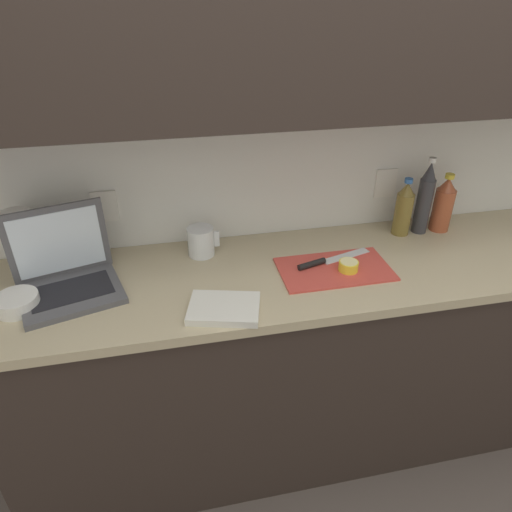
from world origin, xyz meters
TOP-DOWN VIEW (x-y plane):
  - ground_plane at (0.00, 0.00)m, footprint 12.00×12.00m
  - wall_back at (-0.00, 0.22)m, footprint 5.20×0.38m
  - counter_unit at (0.02, 0.00)m, footprint 2.58×0.58m
  - laptop at (-0.96, 0.04)m, footprint 0.37×0.34m
  - cutting_board at (-0.04, -0.04)m, footprint 0.40×0.23m
  - knife at (-0.08, 0.00)m, footprint 0.30×0.11m
  - lemon_half_cut at (-0.00, -0.06)m, footprint 0.07×0.07m
  - bottle_green_soda at (0.50, 0.18)m, footprint 0.08×0.08m
  - bottle_oil_tall at (0.41, 0.18)m, footprint 0.06×0.06m
  - bottle_water_clear at (0.32, 0.18)m, footprint 0.07×0.07m
  - measuring_cup at (-0.50, 0.17)m, footprint 0.12×0.10m
  - bowl_white at (-1.10, -0.05)m, footprint 0.13×0.13m
  - paper_towel_roll at (-1.12, 0.21)m, footprint 0.10×0.10m
  - dish_towel at (-0.47, -0.19)m, footprint 0.25×0.21m

SIDE VIEW (x-z plane):
  - ground_plane at x=0.00m, z-range 0.00..0.00m
  - counter_unit at x=0.02m, z-range 0.01..0.92m
  - cutting_board at x=-0.04m, z-range 0.91..0.92m
  - dish_towel at x=-0.47m, z-range 0.91..0.94m
  - knife at x=-0.08m, z-range 0.92..0.94m
  - bowl_white at x=-1.10m, z-range 0.91..0.96m
  - lemon_half_cut at x=0.00m, z-range 0.92..0.96m
  - measuring_cup at x=-0.50m, z-range 0.91..1.02m
  - laptop at x=-0.96m, z-range 0.84..1.11m
  - bottle_water_clear at x=0.32m, z-range 0.90..1.14m
  - paper_towel_roll at x=-1.12m, z-range 0.91..1.13m
  - bottle_green_soda at x=0.50m, z-range 0.90..1.15m
  - bottle_oil_tall at x=0.41m, z-range 0.90..1.22m
  - wall_back at x=0.00m, z-range 0.26..2.86m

